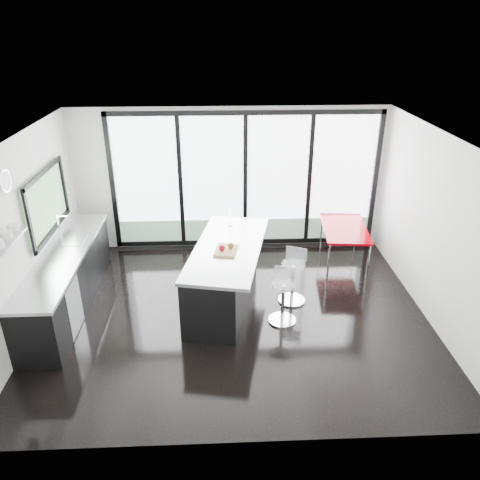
{
  "coord_description": "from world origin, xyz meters",
  "views": [
    {
      "loc": [
        -0.2,
        -6.2,
        4.26
      ],
      "look_at": [
        0.1,
        0.3,
        1.15
      ],
      "focal_mm": 35.0,
      "sensor_mm": 36.0,
      "label": 1
    }
  ],
  "objects_px": {
    "bar_stool_far": "(292,282)",
    "bar_stool_near": "(283,302)",
    "island": "(223,273)",
    "red_table": "(343,245)"
  },
  "relations": [
    {
      "from": "bar_stool_far",
      "to": "bar_stool_near",
      "type": "bearing_deg",
      "value": -88.19
    },
    {
      "from": "island",
      "to": "red_table",
      "type": "relative_size",
      "value": 1.87
    },
    {
      "from": "island",
      "to": "red_table",
      "type": "height_order",
      "value": "island"
    },
    {
      "from": "island",
      "to": "bar_stool_near",
      "type": "xyz_separation_m",
      "value": [
        0.89,
        -0.65,
        -0.17
      ]
    },
    {
      "from": "island",
      "to": "bar_stool_far",
      "type": "relative_size",
      "value": 3.66
    },
    {
      "from": "bar_stool_near",
      "to": "red_table",
      "type": "bearing_deg",
      "value": 67.93
    },
    {
      "from": "bar_stool_near",
      "to": "island",
      "type": "bearing_deg",
      "value": 158.89
    },
    {
      "from": "bar_stool_near",
      "to": "red_table",
      "type": "xyz_separation_m",
      "value": [
        1.38,
        1.84,
        0.03
      ]
    },
    {
      "from": "bar_stool_near",
      "to": "red_table",
      "type": "distance_m",
      "value": 2.3
    },
    {
      "from": "island",
      "to": "bar_stool_near",
      "type": "height_order",
      "value": "island"
    }
  ]
}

